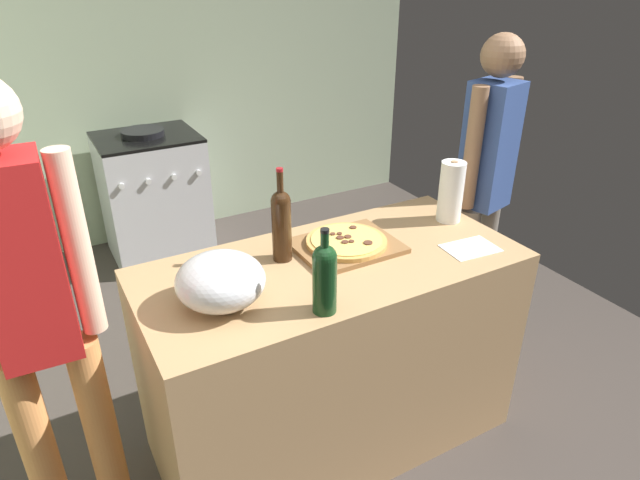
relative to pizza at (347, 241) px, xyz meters
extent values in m
cube|color=#3F3833|center=(-0.13, 0.86, -0.92)|extent=(4.18, 3.60, 0.02)
cube|color=#99A889|center=(-0.13, 2.41, 0.39)|extent=(4.18, 0.10, 2.60)
cube|color=tan|center=(-0.11, -0.07, -0.47)|extent=(1.48, 0.69, 0.88)
cube|color=olive|center=(0.00, 0.00, -0.02)|extent=(0.40, 0.32, 0.02)
cylinder|color=tan|center=(0.00, 0.00, 0.00)|extent=(0.32, 0.32, 0.02)
cylinder|color=#EAC660|center=(0.00, 0.00, 0.01)|extent=(0.28, 0.28, 0.00)
cylinder|color=brown|center=(-0.02, -0.02, 0.01)|extent=(0.03, 0.03, 0.01)
cylinder|color=brown|center=(0.05, -0.07, 0.01)|extent=(0.04, 0.04, 0.01)
cylinder|color=brown|center=(0.01, 0.01, 0.01)|extent=(0.03, 0.03, 0.01)
cylinder|color=brown|center=(0.00, -0.03, 0.01)|extent=(0.02, 0.02, 0.01)
cylinder|color=brown|center=(0.08, 0.07, 0.01)|extent=(0.03, 0.03, 0.01)
cylinder|color=brown|center=(0.00, 0.05, 0.01)|extent=(0.02, 0.02, 0.01)
cylinder|color=brown|center=(-0.02, 0.02, 0.01)|extent=(0.03, 0.03, 0.01)
cylinder|color=brown|center=(-0.03, 0.06, 0.01)|extent=(0.02, 0.02, 0.01)
cylinder|color=#B2B2B7|center=(-0.57, -0.14, -0.03)|extent=(0.12, 0.12, 0.01)
ellipsoid|color=silver|center=(-0.57, -0.14, 0.06)|extent=(0.30, 0.30, 0.18)
cylinder|color=white|center=(0.53, 0.01, 0.10)|extent=(0.11, 0.11, 0.27)
cylinder|color=#997551|center=(0.53, 0.01, 0.10)|extent=(0.03, 0.03, 0.27)
cylinder|color=#331E0F|center=(-0.26, 0.05, 0.09)|extent=(0.07, 0.07, 0.24)
sphere|color=#331E0F|center=(-0.26, 0.05, 0.21)|extent=(0.07, 0.07, 0.07)
cylinder|color=#331E0F|center=(-0.26, 0.05, 0.28)|extent=(0.02, 0.02, 0.09)
cylinder|color=maroon|center=(-0.26, 0.05, 0.33)|extent=(0.03, 0.03, 0.01)
cylinder|color=#143819|center=(-0.29, -0.34, 0.07)|extent=(0.08, 0.08, 0.20)
sphere|color=#143819|center=(-0.29, -0.34, 0.17)|extent=(0.08, 0.08, 0.08)
cylinder|color=#143819|center=(-0.29, -0.34, 0.22)|extent=(0.03, 0.03, 0.06)
cylinder|color=black|center=(-0.29, -0.34, 0.26)|extent=(0.03, 0.03, 0.01)
cube|color=white|center=(0.43, -0.24, -0.03)|extent=(0.22, 0.17, 0.00)
cube|color=#B7B7BC|center=(-0.32, 2.01, -0.49)|extent=(0.65, 0.57, 0.85)
cube|color=black|center=(-0.32, 2.01, -0.05)|extent=(0.65, 0.57, 0.02)
cylinder|color=silver|center=(-0.56, 1.72, -0.25)|extent=(0.04, 0.02, 0.04)
cylinder|color=silver|center=(-0.40, 1.72, -0.25)|extent=(0.04, 0.02, 0.04)
cylinder|color=silver|center=(-0.23, 1.72, -0.25)|extent=(0.04, 0.02, 0.04)
cylinder|color=silver|center=(-0.07, 1.72, -0.25)|extent=(0.04, 0.02, 0.04)
cylinder|color=black|center=(-0.33, 2.02, -0.02)|extent=(0.28, 0.28, 0.04)
cylinder|color=#D88C4C|center=(-1.22, -0.03, -0.50)|extent=(0.11, 0.11, 0.83)
cylinder|color=#D88C4C|center=(-1.02, -0.04, -0.50)|extent=(0.11, 0.11, 0.83)
cube|color=red|center=(-1.12, -0.04, 0.23)|extent=(0.23, 0.21, 0.62)
cylinder|color=beige|center=(-0.96, -0.04, 0.25)|extent=(0.08, 0.08, 0.59)
cylinder|color=slate|center=(1.01, 0.22, -0.51)|extent=(0.11, 0.11, 0.81)
cylinder|color=slate|center=(0.83, 0.17, -0.51)|extent=(0.11, 0.11, 0.81)
cube|color=#334C8C|center=(0.92, 0.19, 0.20)|extent=(0.25, 0.25, 0.61)
cylinder|color=#936B4C|center=(1.06, 0.23, 0.21)|extent=(0.08, 0.08, 0.58)
cylinder|color=#936B4C|center=(0.78, 0.15, 0.21)|extent=(0.08, 0.08, 0.58)
sphere|color=#936B4C|center=(0.92, 0.19, 0.61)|extent=(0.20, 0.20, 0.20)
camera|label=1|loc=(-1.04, -1.65, 1.00)|focal=31.04mm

